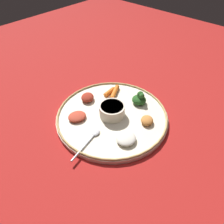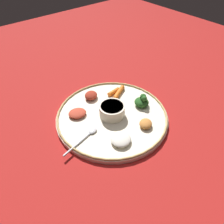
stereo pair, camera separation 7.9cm
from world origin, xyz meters
The scene contains 12 objects.
ground_plane centered at (0.00, 0.00, 0.00)m, with size 2.40×2.40×0.00m, color maroon.
platter centered at (0.00, 0.00, 0.01)m, with size 0.42×0.42×0.01m, color beige.
platter_rim centered at (0.00, 0.00, 0.02)m, with size 0.41×0.41×0.01m, color tan.
center_bowl centered at (0.00, 0.00, 0.04)m, with size 0.10×0.10×0.05m.
spoon centered at (0.14, 0.03, 0.02)m, with size 0.15×0.05×0.01m.
greens_pile centered at (-0.13, 0.03, 0.04)m, with size 0.06×0.06×0.05m.
carrot_near_spoon centered at (-0.11, -0.08, 0.02)m, with size 0.10×0.06×0.02m.
carrot_outer centered at (-0.10, -0.10, 0.02)m, with size 0.07×0.02×0.02m.
mound_rice_white centered at (0.06, 0.12, 0.03)m, with size 0.07×0.07×0.02m, color silver.
mound_squash centered at (-0.05, 0.12, 0.03)m, with size 0.05×0.04×0.02m, color #C67A38.
mound_berbere_red centered at (0.10, -0.08, 0.02)m, with size 0.07×0.06×0.02m, color #B73D28.
mound_beet centered at (0.00, -0.13, 0.03)m, with size 0.06×0.05×0.03m, color maroon.
Camera 2 is at (0.38, 0.45, 0.57)m, focal length 34.20 mm.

